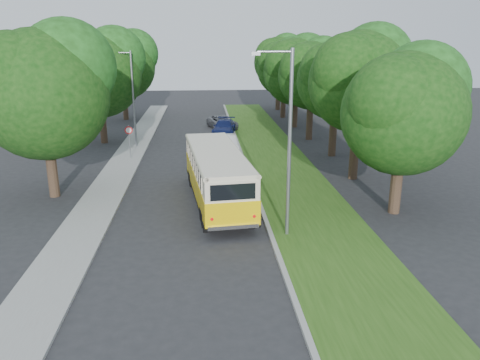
{
  "coord_description": "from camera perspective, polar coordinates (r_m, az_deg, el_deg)",
  "views": [
    {
      "loc": [
        0.71,
        -21.24,
        8.3
      ],
      "look_at": [
        2.55,
        1.29,
        1.5
      ],
      "focal_mm": 35.0,
      "sensor_mm": 36.0,
      "label": 1
    }
  ],
  "objects": [
    {
      "name": "treeline",
      "position": [
        39.38,
        -1.13,
        13.29
      ],
      "size": [
        24.27,
        41.91,
        9.46
      ],
      "color": "#332319",
      "rests_on": "ground"
    },
    {
      "name": "lamppost_near",
      "position": [
        19.46,
        5.81,
        5.0
      ],
      "size": [
        1.71,
        0.16,
        8.0
      ],
      "color": "gray",
      "rests_on": "ground"
    },
    {
      "name": "car_white",
      "position": [
        34.94,
        -1.8,
        4.24
      ],
      "size": [
        1.89,
        4.6,
        1.48
      ],
      "primitive_type": "imported",
      "rotation": [
        0.0,
        0.0,
        0.07
      ],
      "color": "silver",
      "rests_on": "ground"
    },
    {
      "name": "ground",
      "position": [
        22.81,
        -6.14,
        -4.69
      ],
      "size": [
        120.0,
        120.0,
        0.0
      ],
      "primitive_type": "plane",
      "color": "#262629",
      "rests_on": "ground"
    },
    {
      "name": "car_silver",
      "position": [
        33.08,
        -3.58,
        3.45
      ],
      "size": [
        3.04,
        4.51,
        1.43
      ],
      "primitive_type": "imported",
      "rotation": [
        0.0,
        0.0,
        -0.36
      ],
      "color": "silver",
      "rests_on": "ground"
    },
    {
      "name": "car_blue",
      "position": [
        42.68,
        -1.94,
        6.44
      ],
      "size": [
        2.56,
        4.84,
        1.34
      ],
      "primitive_type": "imported",
      "rotation": [
        0.0,
        0.0,
        -0.15
      ],
      "color": "navy",
      "rests_on": "ground"
    },
    {
      "name": "lamppost_far",
      "position": [
        37.86,
        -13.04,
        9.98
      ],
      "size": [
        1.71,
        0.16,
        7.5
      ],
      "color": "gray",
      "rests_on": "ground"
    },
    {
      "name": "sidewalk",
      "position": [
        28.05,
        -15.77,
        -0.99
      ],
      "size": [
        2.2,
        70.0,
        0.12
      ],
      "primitive_type": "cube",
      "color": "gray",
      "rests_on": "ground"
    },
    {
      "name": "warning_sign",
      "position": [
        34.26,
        -13.37,
        5.2
      ],
      "size": [
        0.56,
        0.1,
        2.5
      ],
      "color": "gray",
      "rests_on": "ground"
    },
    {
      "name": "vintage_bus",
      "position": [
        24.34,
        -2.81,
        0.38
      ],
      "size": [
        3.54,
        9.98,
        2.9
      ],
      "primitive_type": null,
      "rotation": [
        0.0,
        0.0,
        0.11
      ],
      "color": "yellow",
      "rests_on": "ground"
    },
    {
      "name": "grass_verge",
      "position": [
        28.0,
        6.34,
        -0.47
      ],
      "size": [
        4.5,
        70.0,
        0.13
      ],
      "primitive_type": "cube",
      "color": "#2A5015",
      "rests_on": "ground"
    },
    {
      "name": "curb",
      "position": [
        27.65,
        1.55,
        -0.57
      ],
      "size": [
        0.2,
        70.0,
        0.15
      ],
      "primitive_type": "cube",
      "color": "gray",
      "rests_on": "ground"
    },
    {
      "name": "car_grey",
      "position": [
        45.58,
        -2.14,
        7.04
      ],
      "size": [
        3.27,
        4.89,
        1.25
      ],
      "primitive_type": "imported",
      "rotation": [
        0.0,
        0.0,
        0.29
      ],
      "color": "slate",
      "rests_on": "ground"
    }
  ]
}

